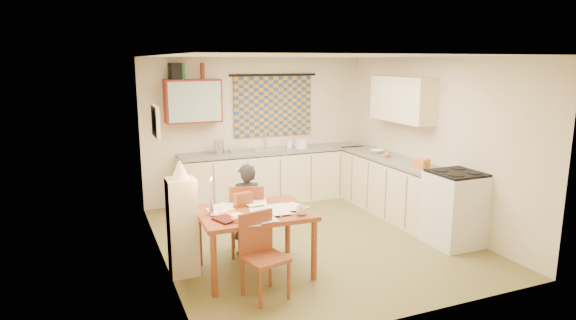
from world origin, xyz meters
name	(u,v)px	position (x,y,z in m)	size (l,w,h in m)	color
floor	(311,239)	(0.00, 0.00, -0.01)	(4.00, 4.50, 0.02)	brown
ceiling	(312,55)	(0.00, 0.00, 2.51)	(4.00, 4.50, 0.02)	white
wall_back	(257,129)	(0.00, 2.26, 1.25)	(4.00, 0.02, 2.50)	beige
wall_front	(417,193)	(0.00, -2.26, 1.25)	(4.00, 0.02, 2.50)	beige
wall_left	(159,163)	(-2.01, 0.00, 1.25)	(0.02, 4.50, 2.50)	beige
wall_right	(432,142)	(2.01, 0.00, 1.25)	(0.02, 4.50, 2.50)	beige
window_blind	(273,106)	(0.30, 2.22, 1.65)	(1.45, 0.03, 1.05)	navy
curtain_rod	(273,75)	(0.30, 2.20, 2.20)	(0.04, 0.04, 1.60)	black
wall_cabinet	(193,101)	(-1.15, 2.08, 1.80)	(0.90, 0.34, 0.70)	#5D1810
wall_cabinet_glass	(195,102)	(-1.15, 1.91, 1.80)	(0.84, 0.02, 0.64)	#99B2A5
upper_cabinet_right	(402,99)	(1.83, 0.55, 1.85)	(0.34, 1.30, 0.70)	beige
framed_print	(155,121)	(-1.97, 0.40, 1.70)	(0.04, 0.50, 0.40)	beige
print_canvas	(157,121)	(-1.95, 0.40, 1.70)	(0.01, 0.42, 0.32)	white
counter_back	(274,176)	(0.21, 1.95, 0.45)	(3.30, 0.62, 0.92)	beige
counter_right	(402,191)	(1.70, 0.26, 0.45)	(0.62, 2.95, 0.92)	beige
stove	(455,208)	(1.70, -0.91, 0.50)	(0.65, 0.65, 1.00)	white
sink	(270,152)	(0.14, 1.95, 0.88)	(0.55, 0.45, 0.10)	silver
tap	(266,141)	(0.12, 2.13, 1.06)	(0.03, 0.03, 0.28)	silver
dish_rack	(240,151)	(-0.42, 1.95, 0.95)	(0.35, 0.30, 0.06)	silver
kettle	(219,147)	(-0.78, 1.95, 1.04)	(0.18, 0.18, 0.24)	silver
mixing_bowl	(301,143)	(0.72, 1.95, 1.00)	(0.24, 0.24, 0.16)	white
soap_bottle	(289,143)	(0.52, 2.00, 1.01)	(0.10, 0.10, 0.18)	white
bowl	(377,151)	(1.70, 1.02, 0.95)	(0.27, 0.27, 0.05)	white
orange_bag	(422,163)	(1.70, -0.18, 0.98)	(0.22, 0.16, 0.12)	orange
fruit_orange	(387,154)	(1.65, 0.63, 0.97)	(0.10, 0.10, 0.10)	orange
speaker	(175,71)	(-1.42, 2.08, 2.28)	(0.16, 0.20, 0.26)	black
bottle_green	(183,71)	(-1.29, 2.08, 2.28)	(0.07, 0.07, 0.26)	#195926
bottle_brown	(202,71)	(-0.98, 2.08, 2.28)	(0.07, 0.07, 0.26)	#5D1810
dining_table	(255,241)	(-1.06, -0.71, 0.38)	(1.29, 1.00, 0.75)	brown
chair_far	(247,232)	(-0.97, -0.16, 0.29)	(0.53, 0.53, 0.94)	brown
chair_near	(265,272)	(-1.16, -1.33, 0.28)	(0.49, 0.49, 0.89)	brown
person	(247,210)	(-0.98, -0.17, 0.59)	(0.47, 0.34, 1.19)	black
shelf_stand	(183,227)	(-1.84, -0.45, 0.57)	(0.32, 0.30, 1.15)	beige
lampshade	(180,169)	(-1.84, -0.45, 1.26)	(0.20, 0.20, 0.22)	beige
letter_rack	(243,199)	(-1.12, -0.47, 0.83)	(0.22, 0.10, 0.16)	brown
mug	(302,210)	(-0.62, -1.05, 0.80)	(0.16, 0.16, 0.10)	white
magazine	(218,221)	(-1.55, -0.95, 0.76)	(0.28, 0.32, 0.03)	maroon
book	(221,217)	(-1.48, -0.81, 0.76)	(0.20, 0.27, 0.02)	orange
orange_box	(237,220)	(-1.35, -0.99, 0.77)	(0.12, 0.08, 0.04)	orange
eyeglasses	(274,217)	(-0.93, -1.02, 0.76)	(0.13, 0.04, 0.02)	black
candle_holder	(211,207)	(-1.55, -0.67, 0.84)	(0.06, 0.06, 0.18)	silver
candle	(211,190)	(-1.55, -0.68, 1.04)	(0.02, 0.02, 0.22)	white
candle_flame	(211,179)	(-1.53, -0.65, 1.16)	(0.02, 0.02, 0.02)	#FFCC66
papers	(257,210)	(-1.04, -0.75, 0.76)	(1.14, 1.02, 0.03)	white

